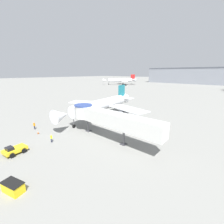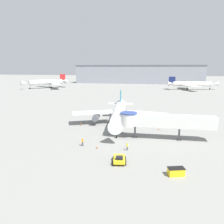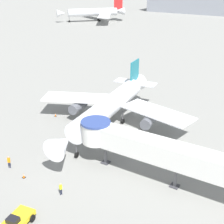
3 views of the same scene
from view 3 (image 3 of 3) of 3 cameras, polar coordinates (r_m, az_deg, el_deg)
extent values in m
plane|color=gray|center=(53.50, 1.92, -3.16)|extent=(800.00, 800.00, 0.00)
cylinder|color=silver|center=(52.21, -0.67, 0.98)|extent=(5.71, 21.78, 3.30)
cone|color=silver|center=(41.48, -9.20, -5.85)|extent=(3.68, 3.98, 3.30)
cone|color=silver|center=(62.41, 4.17, 4.85)|extent=(3.83, 5.29, 3.30)
cube|color=silver|center=(58.02, -6.49, 2.63)|extent=(13.18, 9.48, 0.22)
cube|color=silver|center=(52.00, 8.31, -0.08)|extent=(13.00, 7.17, 0.22)
cube|color=#19707F|center=(61.28, 4.17, 7.41)|extent=(0.68, 3.92, 4.29)
cube|color=silver|center=(62.44, 4.27, 5.42)|extent=(8.61, 3.67, 0.18)
cylinder|color=#565960|center=(57.00, -6.24, 0.99)|extent=(2.24, 4.10, 1.81)
cylinder|color=#565960|center=(51.68, 6.78, -1.56)|extent=(2.24, 4.10, 1.81)
cylinder|color=#4C4C51|center=(45.23, -6.55, -6.78)|extent=(0.18, 0.18, 1.90)
cylinder|color=black|center=(45.72, -6.49, -7.80)|extent=(0.36, 0.92, 0.90)
cylinder|color=#4C4C51|center=(56.06, -0.81, -0.23)|extent=(0.22, 0.22, 1.90)
cylinder|color=black|center=(56.46, -0.80, -1.11)|extent=(0.50, 0.94, 0.90)
cylinder|color=#4C4C51|center=(54.93, 1.97, -0.78)|extent=(0.22, 0.22, 1.90)
cylinder|color=black|center=(55.33, 1.96, -1.67)|extent=(0.50, 0.94, 0.90)
cube|color=silver|center=(39.05, 9.18, -7.19)|extent=(19.76, 2.80, 2.80)
cylinder|color=silver|center=(43.09, -2.98, -3.71)|extent=(3.90, 3.90, 2.80)
cylinder|color=navy|center=(42.39, -3.03, -1.86)|extent=(4.10, 4.10, 0.30)
cylinder|color=#56565B|center=(43.76, -1.18, -7.59)|extent=(0.44, 0.44, 3.01)
cube|color=#333338|center=(44.54, -1.16, -9.17)|extent=(1.10, 1.10, 0.12)
cylinder|color=#56565B|center=(40.08, 11.55, -11.46)|extent=(0.44, 0.44, 3.01)
cube|color=#333338|center=(40.93, 11.38, -13.10)|extent=(1.10, 1.10, 0.12)
cube|color=yellow|center=(36.19, -16.75, -18.27)|extent=(2.53, 3.69, 0.58)
cube|color=black|center=(35.42, -17.67, -18.31)|extent=(1.35, 1.13, 0.52)
cylinder|color=black|center=(37.44, -17.06, -17.23)|extent=(0.44, 0.84, 0.80)
cylinder|color=black|center=(36.37, -14.40, -18.30)|extent=(0.44, 0.84, 0.80)
cube|color=black|center=(48.57, 9.81, -6.55)|extent=(0.36, 0.36, 0.04)
cone|color=orange|center=(48.42, 9.84, -6.24)|extent=(0.25, 0.25, 0.56)
cylinder|color=white|center=(48.39, 9.85, -6.17)|extent=(0.14, 0.14, 0.07)
cube|color=black|center=(59.16, -10.28, -0.75)|extent=(0.41, 0.41, 0.04)
cone|color=orange|center=(59.02, -10.30, -0.45)|extent=(0.28, 0.28, 0.64)
cylinder|color=white|center=(58.99, -10.31, -0.39)|extent=(0.15, 0.15, 0.08)
cube|color=black|center=(43.20, -15.81, -11.46)|extent=(0.40, 0.40, 0.04)
cone|color=orange|center=(43.02, -15.86, -11.10)|extent=(0.27, 0.27, 0.62)
cylinder|color=white|center=(42.97, -15.87, -11.01)|extent=(0.15, 0.15, 0.07)
cylinder|color=#1E2338|center=(45.52, -18.35, -9.18)|extent=(0.13, 0.13, 0.89)
cylinder|color=#1E2338|center=(45.46, -18.13, -9.20)|extent=(0.13, 0.13, 0.89)
cube|color=orange|center=(45.07, -18.37, -8.34)|extent=(0.41, 0.36, 0.70)
sphere|color=tan|center=(44.83, -18.45, -7.83)|extent=(0.24, 0.24, 0.24)
cylinder|color=#1E2338|center=(39.16, -9.42, -14.25)|extent=(0.12, 0.12, 0.80)
cylinder|color=#1E2338|center=(39.21, -9.19, -14.18)|extent=(0.12, 0.12, 0.80)
cube|color=#D1E019|center=(38.75, -9.38, -13.38)|extent=(0.30, 0.37, 0.63)
sphere|color=tan|center=(38.49, -9.42, -12.88)|extent=(0.22, 0.22, 0.22)
cylinder|color=silver|center=(179.13, -3.55, 17.75)|extent=(20.93, 22.96, 4.02)
cone|color=silver|center=(176.02, -9.32, 17.39)|extent=(5.94, 5.98, 4.02)
cone|color=silver|center=(183.10, 1.24, 17.93)|extent=(7.01, 7.18, 4.02)
cube|color=silver|center=(190.68, -3.24, 17.93)|extent=(18.89, 12.66, 0.22)
cube|color=silver|center=(169.50, -1.41, 17.19)|extent=(14.31, 18.54, 0.22)
cube|color=#B21E1E|center=(182.66, 1.15, 19.05)|extent=(3.41, 3.82, 5.23)
cube|color=silver|center=(183.12, 1.33, 18.15)|extent=(11.43, 10.65, 0.18)
cylinder|color=#4C4C51|center=(177.01, -7.83, 16.48)|extent=(0.18, 0.18, 2.31)
cylinder|color=black|center=(177.16, -7.81, 16.11)|extent=(0.92, 1.00, 1.10)
cylinder|color=#4C4C51|center=(182.04, -2.58, 16.87)|extent=(0.22, 0.22, 2.31)
cylinder|color=black|center=(182.19, -2.57, 16.51)|extent=(1.03, 1.09, 1.10)
cylinder|color=#4C4C51|center=(178.56, -2.28, 16.73)|extent=(0.22, 0.22, 2.31)
cylinder|color=black|center=(178.72, -2.27, 16.37)|extent=(1.03, 1.09, 1.10)
camera|label=1|loc=(16.17, 45.94, -28.92)|focal=24.00mm
camera|label=2|loc=(26.48, -99.48, -23.18)|focal=35.00mm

